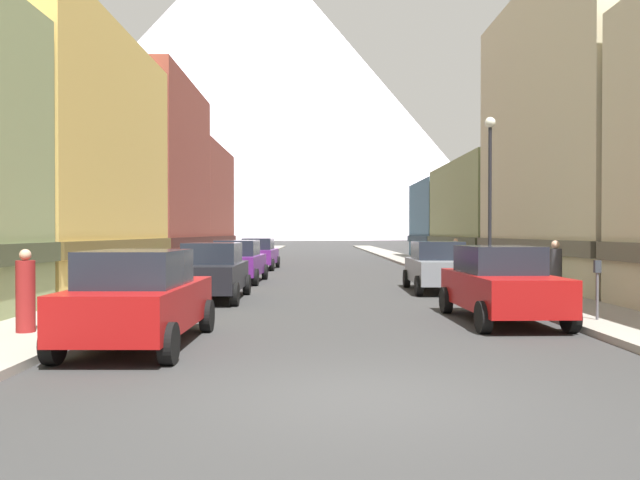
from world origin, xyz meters
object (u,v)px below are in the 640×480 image
object	(u,v)px
car_right_0	(501,284)
pedestrian_1	(555,273)
potted_plant_2	(168,265)
pedestrian_2	(456,257)
car_left_2	(238,261)
car_left_3	(259,254)
potted_plant_0	(542,275)
car_left_0	(140,298)
car_right_1	(438,266)
streetlamp_right	(490,177)
potted_plant_1	(491,266)
car_left_1	(212,271)
parking_meter_near	(597,281)
pedestrian_0	(26,294)

from	to	relation	value
car_right_0	pedestrian_1	xyz separation A→B (m)	(2.45, 3.01, 0.05)
potted_plant_2	pedestrian_2	distance (m)	13.59
car_left_2	car_left_3	distance (m)	9.48
car_right_0	potted_plant_2	bearing A→B (deg)	130.51
potted_plant_0	car_left_0	bearing A→B (deg)	-139.35
car_left_0	pedestrian_1	bearing A→B (deg)	31.64
car_right_1	streetlamp_right	xyz separation A→B (m)	(1.55, -1.09, 3.09)
pedestrian_1	car_right_0	bearing A→B (deg)	-129.13
car_left_0	car_right_1	bearing A→B (deg)	54.76
car_left_2	potted_plant_1	bearing A→B (deg)	3.38
car_left_0	potted_plant_0	distance (m)	14.24
potted_plant_0	potted_plant_2	xyz separation A→B (m)	(-14.00, 6.55, -0.02)
car_left_2	car_left_3	bearing A→B (deg)	90.00
car_left_3	potted_plant_2	bearing A→B (deg)	-110.86
car_left_0	car_right_0	size ratio (longest dim) A/B	0.99
car_left_3	potted_plant_0	distance (m)	18.43
potted_plant_2	car_left_2	bearing A→B (deg)	-18.79
car_left_1	parking_meter_near	size ratio (longest dim) A/B	3.31
car_left_2	car_right_0	bearing A→B (deg)	-56.66
potted_plant_2	pedestrian_0	bearing A→B (deg)	-87.15
car_right_0	pedestrian_2	distance (m)	15.86
car_left_1	car_right_1	xyz separation A→B (m)	(7.60, 2.75, 0.00)
car_left_1	potted_plant_1	bearing A→B (deg)	34.25
car_left_1	car_left_0	bearing A→B (deg)	-90.00
car_left_0	car_left_2	bearing A→B (deg)	90.01
pedestrian_0	pedestrian_1	xyz separation A→B (m)	(12.50, 5.44, 0.05)
car_left_0	car_left_3	distance (m)	24.21
car_right_0	potted_plant_1	world-z (taller)	car_right_0
car_left_2	pedestrian_1	xyz separation A→B (m)	(10.05, -8.54, 0.05)
car_left_0	car_left_2	world-z (taller)	same
car_left_1	pedestrian_1	size ratio (longest dim) A/B	2.55
car_left_0	potted_plant_0	world-z (taller)	car_left_0
car_left_2	car_right_1	xyz separation A→B (m)	(7.60, -3.97, 0.00)
car_left_1	pedestrian_0	bearing A→B (deg)	-108.65
car_left_3	potted_plant_0	size ratio (longest dim) A/B	4.75
pedestrian_1	pedestrian_2	world-z (taller)	pedestrian_1
potted_plant_2	pedestrian_1	bearing A→B (deg)	-36.00
potted_plant_1	potted_plant_2	bearing A→B (deg)	178.16
potted_plant_1	pedestrian_2	xyz separation A→B (m)	(-0.75, 3.48, 0.24)
potted_plant_0	pedestrian_1	xyz separation A→B (m)	(-0.75, -3.08, 0.25)
car_left_0	parking_meter_near	xyz separation A→B (m)	(9.55, 2.43, 0.11)
pedestrian_0	pedestrian_1	world-z (taller)	pedestrian_1
car_left_3	pedestrian_0	bearing A→B (deg)	-95.96
potted_plant_0	pedestrian_2	bearing A→B (deg)	94.48
pedestrian_1	streetlamp_right	world-z (taller)	streetlamp_right
pedestrian_1	car_left_1	bearing A→B (deg)	169.72
car_left_0	pedestrian_1	size ratio (longest dim) A/B	2.56
parking_meter_near	pedestrian_0	distance (m)	12.12
parking_meter_near	car_left_1	bearing A→B (deg)	149.69
car_left_0	car_left_1	bearing A→B (deg)	90.00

